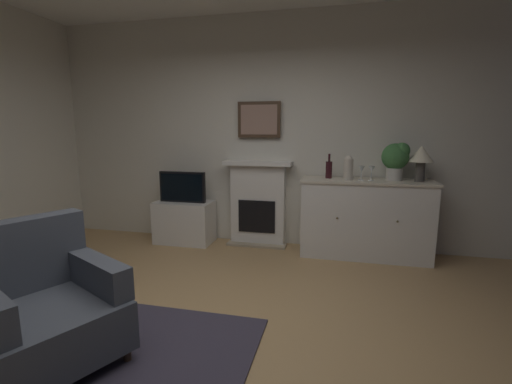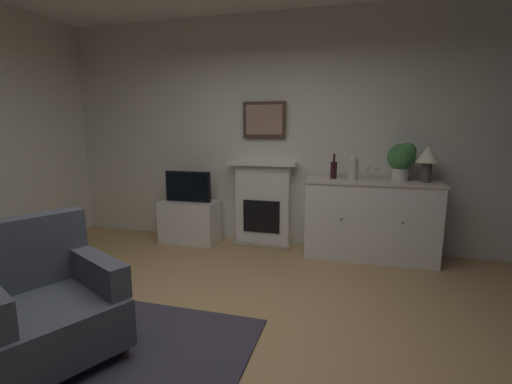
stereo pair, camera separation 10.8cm
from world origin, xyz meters
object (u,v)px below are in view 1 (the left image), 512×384
Objects in this scene: sideboard_cabinet at (365,219)px; vase_decorative at (348,168)px; wine_glass_center at (372,170)px; table_lamp at (421,156)px; potted_plant_small at (396,158)px; wine_glass_left at (361,170)px; tv_set at (182,187)px; fireplace_unit at (258,203)px; wine_bottle at (329,169)px; tv_cabinet at (185,222)px; framed_picture at (259,120)px; armchair at (44,307)px.

vase_decorative is at bearing -167.22° from sideboard_cabinet.
table_lamp is at bearing 5.65° from wine_glass_center.
wine_glass_left is at bearing -166.29° from potted_plant_small.
wine_glass_left is at bearing -0.98° from tv_set.
fireplace_unit is 3.91× the size of vase_decorative.
wine_bottle is 2.02m from tv_cabinet.
fireplace_unit reaches higher than tv_cabinet.
tv_cabinet is 1.74× the size of potted_plant_small.
framed_picture reaches higher than wine_bottle.
wine_bottle is 0.38m from wine_glass_left.
wine_glass_center is 0.16× the size of armchair.
armchair is (-2.70, -2.50, -0.82)m from table_lamp.
fireplace_unit is 2.01m from table_lamp.
potted_plant_small is at bearing 1.17° from tv_set.
tv_cabinet is (-0.97, -0.16, -0.27)m from fireplace_unit.
armchair is (-2.14, -2.50, -0.08)m from sideboard_cabinet.
tv_cabinet is at bearing 93.92° from armchair.
table_lamp reaches higher than sideboard_cabinet.
tv_set is at bearing -90.00° from tv_cabinet.
wine_glass_left is 0.27× the size of tv_set.
table_lamp is 1.01m from wine_bottle.
armchair is (-1.70, -2.54, -0.65)m from wine_bottle.
wine_glass_left is at bearing -175.78° from table_lamp.
potted_plant_small is (0.38, 0.09, 0.13)m from wine_glass_left.
potted_plant_small reaches higher than fireplace_unit.
fireplace_unit is at bearing 172.43° from sideboard_cabinet.
wine_glass_left is at bearing 49.90° from armchair.
wine_glass_left reaches higher than tv_cabinet.
fireplace_unit is 1.48m from wine_glass_center.
wine_glass_center is at bearing -160.03° from potted_plant_small.
sideboard_cabinet is 3.49× the size of potted_plant_small.
framed_picture reaches higher than table_lamp.
vase_decorative is (-0.78, -0.05, -0.14)m from table_lamp.
framed_picture is at bearing 173.83° from potted_plant_small.
wine_glass_center is at bearing -1.63° from tv_cabinet.
tv_cabinet is 0.48m from tv_set.
tv_set is (-2.09, 0.04, -0.31)m from vase_decorative.
wine_glass_left is (1.26, -0.22, 0.50)m from fireplace_unit.
table_lamp is at bearing 4.22° from wine_glass_left.
vase_decorative is (0.22, -0.09, 0.03)m from wine_bottle.
armchair is at bearing -123.76° from wine_bottle.
wine_bottle is 3.12m from armchair.
framed_picture is at bearing 166.26° from vase_decorative.
sideboard_cabinet is at bearing -171.49° from potted_plant_small.
vase_decorative is 0.65× the size of potted_plant_small.
wine_glass_left is at bearing -13.29° from wine_bottle.
table_lamp is 1.42× the size of vase_decorative.
framed_picture is 1.28× the size of potted_plant_small.
tv_cabinet is (-2.35, 0.07, -0.77)m from wine_glass_center.
sideboard_cabinet is (1.33, -0.22, -1.16)m from framed_picture.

